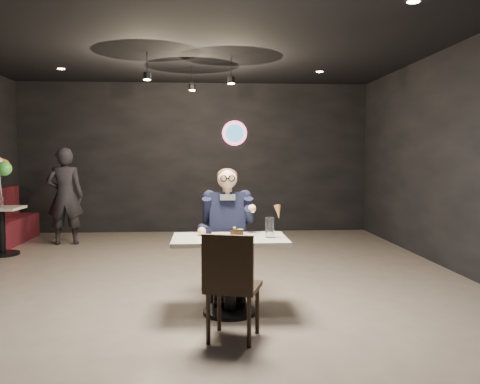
{
  "coord_description": "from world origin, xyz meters",
  "views": [
    {
      "loc": [
        0.23,
        -5.82,
        1.53
      ],
      "look_at": [
        0.59,
        -0.37,
        1.15
      ],
      "focal_mm": 38.0,
      "sensor_mm": 36.0,
      "label": 1
    }
  ],
  "objects": [
    {
      "name": "floor",
      "position": [
        0.0,
        0.0,
        0.0
      ],
      "size": [
        9.0,
        9.0,
        0.0
      ],
      "primitive_type": "plane",
      "color": "gray",
      "rests_on": "ground"
    },
    {
      "name": "wall_sign",
      "position": [
        0.8,
        4.47,
        2.0
      ],
      "size": [
        0.5,
        0.06,
        0.5
      ],
      "primitive_type": null,
      "color": "pink",
      "rests_on": "floor"
    },
    {
      "name": "pendant_lights",
      "position": [
        0.0,
        2.0,
        2.88
      ],
      "size": [
        1.4,
        1.2,
        0.36
      ],
      "primitive_type": "cube",
      "color": "black",
      "rests_on": "floor"
    },
    {
      "name": "main_table",
      "position": [
        0.45,
        -0.97,
        0.38
      ],
      "size": [
        1.1,
        0.7,
        0.75
      ],
      "primitive_type": "cube",
      "color": "silver",
      "rests_on": "floor"
    },
    {
      "name": "chair_far",
      "position": [
        0.45,
        -0.42,
        0.46
      ],
      "size": [
        0.42,
        0.46,
        0.92
      ],
      "primitive_type": "cube",
      "color": "black",
      "rests_on": "floor"
    },
    {
      "name": "chair_near",
      "position": [
        0.45,
        -1.65,
        0.46
      ],
      "size": [
        0.54,
        0.56,
        0.92
      ],
      "primitive_type": "cube",
      "rotation": [
        0.0,
        0.0,
        -0.29
      ],
      "color": "black",
      "rests_on": "floor"
    },
    {
      "name": "seated_man",
      "position": [
        0.45,
        -0.42,
        0.72
      ],
      "size": [
        0.6,
        0.8,
        1.44
      ],
      "primitive_type": "cube",
      "color": "black",
      "rests_on": "floor"
    },
    {
      "name": "dessert_plate",
      "position": [
        0.52,
        -1.06,
        0.76
      ],
      "size": [
        0.22,
        0.22,
        0.01
      ],
      "primitive_type": "cylinder",
      "color": "white",
      "rests_on": "main_table"
    },
    {
      "name": "cake_slice",
      "position": [
        0.51,
        -1.06,
        0.8
      ],
      "size": [
        0.12,
        0.11,
        0.07
      ],
      "primitive_type": "cube",
      "rotation": [
        0.0,
        0.0,
        0.35
      ],
      "color": "black",
      "rests_on": "dessert_plate"
    },
    {
      "name": "mint_leaf",
      "position": [
        0.54,
        -1.08,
        0.84
      ],
      "size": [
        0.07,
        0.04,
        0.01
      ],
      "primitive_type": "ellipsoid",
      "color": "#2B8333",
      "rests_on": "cake_slice"
    },
    {
      "name": "sundae_glass",
      "position": [
        0.83,
        -1.0,
        0.85
      ],
      "size": [
        0.09,
        0.09,
        0.19
      ],
      "primitive_type": "cylinder",
      "color": "silver",
      "rests_on": "main_table"
    },
    {
      "name": "wafer_cone",
      "position": [
        0.91,
        -1.03,
        1.0
      ],
      "size": [
        0.08,
        0.08,
        0.14
      ],
      "primitive_type": "cone",
      "rotation": [
        0.0,
        0.0,
        0.26
      ],
      "color": "tan",
      "rests_on": "sundae_glass"
    },
    {
      "name": "booth_bench",
      "position": [
        -3.25,
        3.21,
        0.49
      ],
      "size": [
        0.49,
        1.94,
        0.97
      ],
      "primitive_type": "cube",
      "color": "#480F15",
      "rests_on": "floor"
    },
    {
      "name": "side_table",
      "position": [
        -2.95,
        2.21,
        0.38
      ],
      "size": [
        0.6,
        0.6,
        0.75
      ],
      "primitive_type": "cube",
      "color": "silver",
      "rests_on": "floor"
    },
    {
      "name": "balloon_vase",
      "position": [
        -2.95,
        2.21,
        0.82
      ],
      "size": [
        0.1,
        0.1,
        0.15
      ],
      "primitive_type": "cylinder",
      "color": "silver",
      "rests_on": "side_table"
    },
    {
      "name": "passerby",
      "position": [
        -2.22,
        3.14,
        0.84
      ],
      "size": [
        0.66,
        0.47,
        1.69
      ],
      "primitive_type": "imported",
      "rotation": [
        0.0,
        0.0,
        3.26
      ],
      "color": "black",
      "rests_on": "floor"
    }
  ]
}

